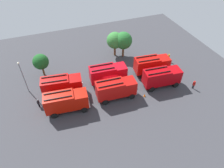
% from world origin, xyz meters
% --- Properties ---
extents(ground_plane, '(54.94, 54.94, 0.00)m').
position_xyz_m(ground_plane, '(0.00, 0.00, 0.00)').
color(ground_plane, '#38383D').
extents(fire_truck_0, '(7.40, 3.32, 3.88)m').
position_xyz_m(fire_truck_0, '(-8.80, -2.10, 2.15)').
color(fire_truck_0, '#B81205').
rests_on(fire_truck_0, ground).
extents(fire_truck_1, '(7.33, 3.10, 3.88)m').
position_xyz_m(fire_truck_1, '(-0.08, -2.10, 2.15)').
color(fire_truck_1, '#B80E0B').
rests_on(fire_truck_1, ground).
extents(fire_truck_2, '(7.39, 3.28, 3.88)m').
position_xyz_m(fire_truck_2, '(9.14, -2.07, 2.15)').
color(fire_truck_2, '#AB050B').
rests_on(fire_truck_2, ground).
extents(fire_truck_3, '(7.46, 3.51, 3.88)m').
position_xyz_m(fire_truck_3, '(-8.79, 2.06, 2.15)').
color(fire_truck_3, '#B20908').
rests_on(fire_truck_3, ground).
extents(fire_truck_4, '(7.35, 3.17, 3.88)m').
position_xyz_m(fire_truck_4, '(0.03, 2.38, 2.15)').
color(fire_truck_4, '#BA0915').
rests_on(fire_truck_4, ground).
extents(fire_truck_5, '(7.40, 3.32, 3.88)m').
position_xyz_m(fire_truck_5, '(9.25, 2.00, 2.15)').
color(fire_truck_5, '#BA0E0A').
rests_on(fire_truck_5, ground).
extents(firefighter_0, '(0.39, 0.48, 1.63)m').
position_xyz_m(firefighter_0, '(-13.31, 0.39, 0.91)').
color(firefighter_0, black).
rests_on(firefighter_0, ground).
extents(firefighter_1, '(0.46, 0.47, 1.82)m').
position_xyz_m(firefighter_1, '(2.07, -0.17, 1.03)').
color(firefighter_1, black).
rests_on(firefighter_1, ground).
extents(firefighter_2, '(0.46, 0.47, 1.82)m').
position_xyz_m(firefighter_2, '(14.85, 4.32, 1.03)').
color(firefighter_2, black).
rests_on(firefighter_2, ground).
extents(firefighter_3, '(0.32, 0.46, 1.77)m').
position_xyz_m(firefighter_3, '(10.80, -0.00, 1.00)').
color(firefighter_3, black).
rests_on(firefighter_3, ground).
extents(firefighter_4, '(0.37, 0.48, 1.77)m').
position_xyz_m(firefighter_4, '(14.54, -4.99, 1.00)').
color(firefighter_4, black).
rests_on(firefighter_4, ground).
extents(tree_0, '(3.09, 3.09, 4.80)m').
position_xyz_m(tree_0, '(-11.55, 8.97, 3.23)').
color(tree_0, brown).
rests_on(tree_0, ground).
extents(tree_1, '(3.67, 3.67, 5.68)m').
position_xyz_m(tree_1, '(4.61, 10.69, 3.82)').
color(tree_1, brown).
rests_on(tree_1, ground).
extents(tree_2, '(3.80, 3.80, 5.89)m').
position_xyz_m(tree_2, '(6.24, 9.72, 3.96)').
color(tree_2, brown).
rests_on(tree_2, ground).
extents(traffic_cone_0, '(0.47, 0.47, 0.67)m').
position_xyz_m(traffic_cone_0, '(3.86, 5.21, 0.34)').
color(traffic_cone_0, '#F2600C').
rests_on(traffic_cone_0, ground).
extents(traffic_cone_1, '(0.40, 0.40, 0.58)m').
position_xyz_m(traffic_cone_1, '(4.95, -3.74, 0.29)').
color(traffic_cone_1, '#F2600C').
rests_on(traffic_cone_1, ground).
extents(traffic_cone_2, '(0.50, 0.50, 0.71)m').
position_xyz_m(traffic_cone_2, '(1.80, -0.10, 0.36)').
color(traffic_cone_2, '#F2600C').
rests_on(traffic_cone_2, ground).
extents(lamppost, '(0.36, 0.36, 6.65)m').
position_xyz_m(lamppost, '(-14.82, 4.96, 3.89)').
color(lamppost, slate).
rests_on(lamppost, ground).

